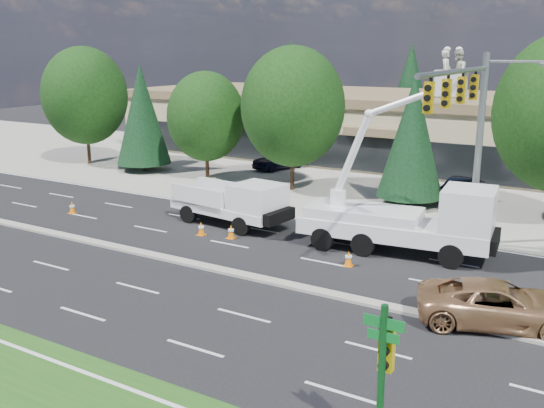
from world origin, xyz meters
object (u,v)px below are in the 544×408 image
Objects in this scene: street_sign_pole at (383,371)px; bucket_truck at (410,212)px; utility_pickup at (235,207)px; minivan at (498,304)px; signal_mast at (471,123)px.

bucket_truck is at bearing 105.81° from street_sign_pole.
utility_pickup is at bearing 133.24° from street_sign_pole.
street_sign_pole is at bearing 156.29° from minivan.
signal_mast is 4.70m from bucket_truck.
utility_pickup is 1.24× the size of minivan.
street_sign_pole is at bearing -39.32° from utility_pickup.
utility_pickup reaches higher than minivan.
signal_mast is at bearing 12.71° from utility_pickup.
signal_mast is 1.89× the size of minivan.
utility_pickup is (-11.55, -1.07, -5.04)m from signal_mast.
bucket_truck reaches higher than signal_mast.
minivan is (4.98, -5.68, -1.22)m from bucket_truck.
bucket_truck reaches higher than street_sign_pole.
signal_mast is at bearing 4.99° from minivan.
signal_mast reaches higher than street_sign_pole.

